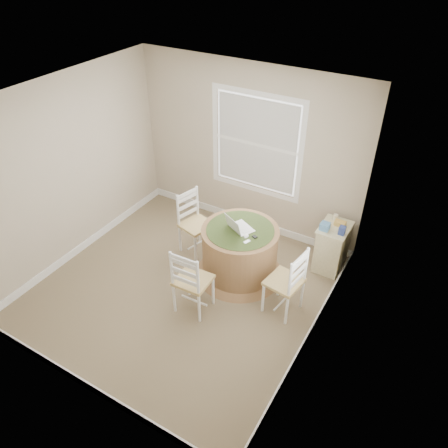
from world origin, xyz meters
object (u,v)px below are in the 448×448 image
Objects in this scene: round_table at (240,250)px; chair_right at (284,281)px; chair_near at (193,280)px; chair_left at (196,225)px; corner_chest at (332,247)px; laptop at (239,227)px.

chair_right reaches higher than round_table.
chair_near is at bearing -81.75° from round_table.
chair_near is (-0.18, -0.88, 0.07)m from round_table.
chair_near and chair_right have the same top height.
round_table is 0.88m from chair_right.
chair_left reaches higher than round_table.
chair_left is at bearing -160.20° from corner_chest.
chair_left is 1.95m from corner_chest.
chair_near is 2.06m from corner_chest.
round_table reaches higher than corner_chest.
corner_chest is (1.05, 0.78, -0.06)m from round_table.
round_table is 1.76× the size of corner_chest.
chair_left reaches higher than corner_chest.
chair_left is 0.83m from laptop.
round_table is 0.80m from chair_left.
chair_left is 1.18m from chair_near.
chair_left is at bearing -169.28° from round_table.
chair_right is (1.59, -0.46, 0.00)m from chair_left.
round_table is 1.29× the size of chair_near.
laptop reaches higher than round_table.
chair_right is at bearing -153.11° from chair_near.
chair_near is 1.37× the size of corner_chest.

